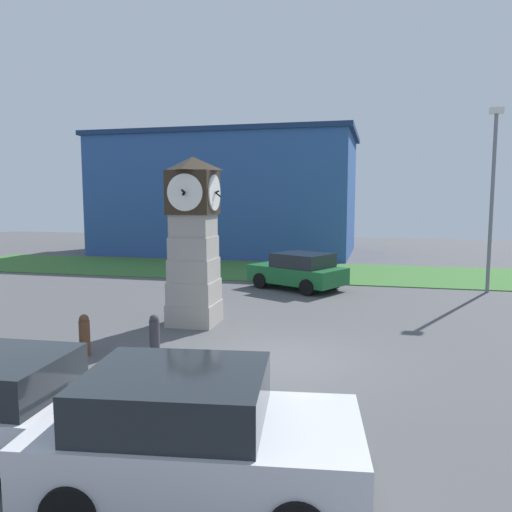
{
  "coord_description": "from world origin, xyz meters",
  "views": [
    {
      "loc": [
        2.06,
        -10.94,
        3.69
      ],
      "look_at": [
        -1.19,
        3.1,
        2.03
      ],
      "focal_mm": 35.0,
      "sensor_mm": 36.0,
      "label": 1
    }
  ],
  "objects_px": {
    "bollard_near_tower": "(85,335)",
    "car_far_lot": "(299,271)",
    "bollard_mid_row": "(154,335)",
    "car_by_building": "(194,433)",
    "street_lamp_near_road": "(493,188)",
    "car_near_tower": "(4,406)",
    "clock_tower": "(194,242)"
  },
  "relations": [
    {
      "from": "clock_tower",
      "to": "car_near_tower",
      "type": "bearing_deg",
      "value": -89.77
    },
    {
      "from": "car_by_building",
      "to": "street_lamp_near_road",
      "type": "bearing_deg",
      "value": 66.92
    },
    {
      "from": "bollard_near_tower",
      "to": "clock_tower",
      "type": "bearing_deg",
      "value": 66.59
    },
    {
      "from": "clock_tower",
      "to": "bollard_mid_row",
      "type": "distance_m",
      "value": 3.63
    },
    {
      "from": "bollard_near_tower",
      "to": "street_lamp_near_road",
      "type": "xyz_separation_m",
      "value": [
        11.07,
        10.8,
        3.58
      ]
    },
    {
      "from": "car_by_building",
      "to": "car_near_tower",
      "type": "bearing_deg",
      "value": 174.91
    },
    {
      "from": "bollard_mid_row",
      "to": "car_near_tower",
      "type": "bearing_deg",
      "value": -91.09
    },
    {
      "from": "bollard_near_tower",
      "to": "bollard_mid_row",
      "type": "relative_size",
      "value": 1.0
    },
    {
      "from": "clock_tower",
      "to": "street_lamp_near_road",
      "type": "distance_m",
      "value": 12.2
    },
    {
      "from": "bollard_mid_row",
      "to": "street_lamp_near_road",
      "type": "distance_m",
      "value": 14.54
    },
    {
      "from": "car_near_tower",
      "to": "car_far_lot",
      "type": "relative_size",
      "value": 0.91
    },
    {
      "from": "bollard_mid_row",
      "to": "street_lamp_near_road",
      "type": "height_order",
      "value": "street_lamp_near_road"
    },
    {
      "from": "bollard_mid_row",
      "to": "street_lamp_near_road",
      "type": "bearing_deg",
      "value": 47.82
    },
    {
      "from": "bollard_near_tower",
      "to": "car_far_lot",
      "type": "height_order",
      "value": "car_far_lot"
    },
    {
      "from": "car_near_tower",
      "to": "car_by_building",
      "type": "relative_size",
      "value": 0.94
    },
    {
      "from": "clock_tower",
      "to": "bollard_mid_row",
      "type": "xyz_separation_m",
      "value": [
        0.12,
        -3.08,
        -1.93
      ]
    },
    {
      "from": "clock_tower",
      "to": "street_lamp_near_road",
      "type": "relative_size",
      "value": 0.68
    },
    {
      "from": "clock_tower",
      "to": "car_near_tower",
      "type": "distance_m",
      "value": 8.07
    },
    {
      "from": "car_near_tower",
      "to": "clock_tower",
      "type": "bearing_deg",
      "value": 90.23
    },
    {
      "from": "bollard_near_tower",
      "to": "car_near_tower",
      "type": "distance_m",
      "value": 4.72
    },
    {
      "from": "bollard_near_tower",
      "to": "car_by_building",
      "type": "distance_m",
      "value": 6.5
    },
    {
      "from": "car_near_tower",
      "to": "car_far_lot",
      "type": "height_order",
      "value": "car_far_lot"
    },
    {
      "from": "clock_tower",
      "to": "bollard_near_tower",
      "type": "xyz_separation_m",
      "value": [
        -1.49,
        -3.44,
        -1.93
      ]
    },
    {
      "from": "car_by_building",
      "to": "street_lamp_near_road",
      "type": "height_order",
      "value": "street_lamp_near_road"
    },
    {
      "from": "bollard_mid_row",
      "to": "car_far_lot",
      "type": "bearing_deg",
      "value": 77.7
    },
    {
      "from": "car_far_lot",
      "to": "street_lamp_near_road",
      "type": "xyz_separation_m",
      "value": [
        7.4,
        1.0,
        3.32
      ]
    },
    {
      "from": "bollard_mid_row",
      "to": "bollard_near_tower",
      "type": "bearing_deg",
      "value": -167.24
    },
    {
      "from": "car_near_tower",
      "to": "car_by_building",
      "type": "bearing_deg",
      "value": -5.09
    },
    {
      "from": "car_near_tower",
      "to": "car_by_building",
      "type": "xyz_separation_m",
      "value": [
        2.94,
        -0.26,
        0.05
      ]
    },
    {
      "from": "car_far_lot",
      "to": "bollard_near_tower",
      "type": "bearing_deg",
      "value": -110.52
    },
    {
      "from": "car_by_building",
      "to": "bollard_near_tower",
      "type": "bearing_deg",
      "value": 133.37
    },
    {
      "from": "bollard_mid_row",
      "to": "car_near_tower",
      "type": "relative_size",
      "value": 0.25
    }
  ]
}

